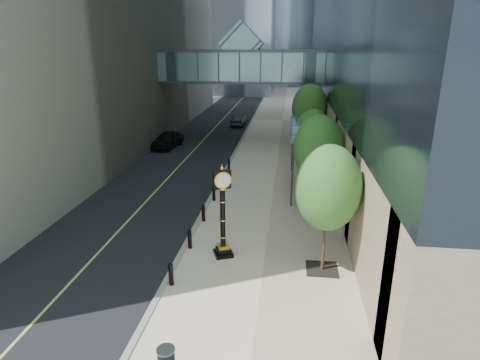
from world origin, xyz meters
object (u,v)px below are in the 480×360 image
(street_clock, at_px, (223,218))
(car_near, at_px, (168,139))
(car_far, at_px, (238,120))
(pedestrian, at_px, (319,209))

(street_clock, relative_size, car_near, 0.95)
(street_clock, bearing_deg, car_far, 72.72)
(street_clock, bearing_deg, car_near, 90.20)
(street_clock, distance_m, car_far, 32.32)
(pedestrian, xyz_separation_m, car_near, (-13.47, 15.89, -0.06))
(car_far, bearing_deg, street_clock, 98.46)
(street_clock, xyz_separation_m, car_near, (-8.79, 20.22, -1.16))
(car_far, bearing_deg, pedestrian, 108.64)
(street_clock, relative_size, car_far, 1.08)
(car_near, height_order, car_far, car_near)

